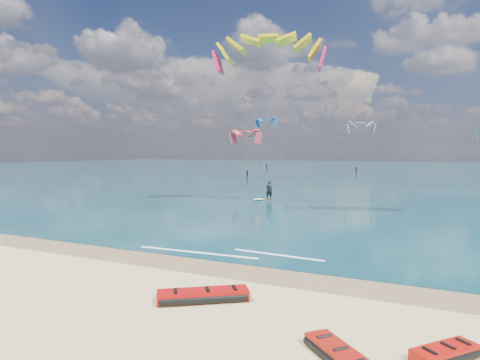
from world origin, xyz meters
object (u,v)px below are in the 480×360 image
packed_kite_left (203,301)px  packed_kite_mid (338,360)px  kitesurfer_main (269,112)px  packed_kite_right (445,359)px

packed_kite_left → packed_kite_mid: 5.65m
packed_kite_left → kitesurfer_main: kitesurfer_main is taller
packed_kite_mid → packed_kite_right: packed_kite_mid is taller
packed_kite_mid → kitesurfer_main: kitesurfer_main is taller
packed_kite_right → kitesurfer_main: 32.28m
packed_kite_left → kitesurfer_main: bearing=71.2°
packed_kite_right → kitesurfer_main: (-15.53, 26.83, 8.97)m
packed_kite_left → packed_kite_mid: (5.21, -2.19, 0.00)m
kitesurfer_main → packed_kite_left: bearing=-74.7°
kitesurfer_main → packed_kite_mid: bearing=-66.6°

